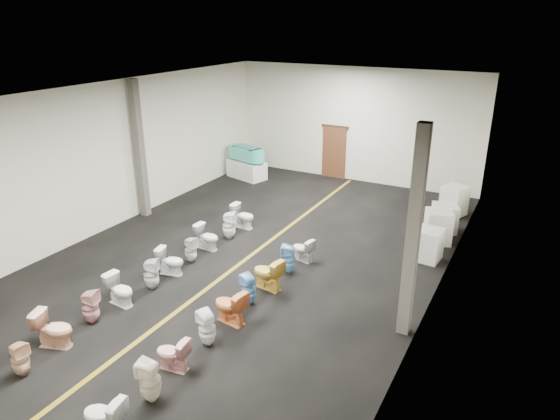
# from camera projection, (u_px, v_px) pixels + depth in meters

# --- Properties ---
(floor) EXTENTS (16.00, 16.00, 0.00)m
(floor) POSITION_uv_depth(u_px,v_px,m) (250.00, 256.00, 14.00)
(floor) COLOR black
(floor) RESTS_ON ground
(ceiling) EXTENTS (16.00, 16.00, 0.00)m
(ceiling) POSITION_uv_depth(u_px,v_px,m) (246.00, 93.00, 12.36)
(ceiling) COLOR black
(ceiling) RESTS_ON ground
(wall_back) EXTENTS (10.00, 0.00, 10.00)m
(wall_back) POSITION_uv_depth(u_px,v_px,m) (355.00, 125.00, 19.74)
(wall_back) COLOR beige
(wall_back) RESTS_ON ground
(wall_left) EXTENTS (0.00, 16.00, 16.00)m
(wall_left) POSITION_uv_depth(u_px,v_px,m) (111.00, 156.00, 15.39)
(wall_left) COLOR beige
(wall_left) RESTS_ON ground
(wall_right) EXTENTS (0.00, 16.00, 16.00)m
(wall_right) POSITION_uv_depth(u_px,v_px,m) (442.00, 213.00, 10.97)
(wall_right) COLOR beige
(wall_right) RESTS_ON ground
(aisle_stripe) EXTENTS (0.12, 15.60, 0.01)m
(aisle_stripe) POSITION_uv_depth(u_px,v_px,m) (250.00, 256.00, 14.00)
(aisle_stripe) COLOR olive
(aisle_stripe) RESTS_ON floor
(back_door) EXTENTS (1.00, 0.10, 2.10)m
(back_door) POSITION_uv_depth(u_px,v_px,m) (334.00, 152.00, 20.48)
(back_door) COLOR #562D19
(back_door) RESTS_ON floor
(door_frame) EXTENTS (1.15, 0.08, 0.10)m
(door_frame) POSITION_uv_depth(u_px,v_px,m) (335.00, 127.00, 20.10)
(door_frame) COLOR #331C11
(door_frame) RESTS_ON back_door
(column_left) EXTENTS (0.25, 0.25, 4.50)m
(column_left) POSITION_uv_depth(u_px,v_px,m) (139.00, 150.00, 16.10)
(column_left) COLOR #59544C
(column_left) RESTS_ON floor
(column_right) EXTENTS (0.25, 0.25, 4.50)m
(column_right) POSITION_uv_depth(u_px,v_px,m) (413.00, 235.00, 9.85)
(column_right) COLOR #59544C
(column_right) RESTS_ON floor
(display_table) EXTENTS (1.79, 1.23, 0.73)m
(display_table) POSITION_uv_depth(u_px,v_px,m) (247.00, 169.00, 20.61)
(display_table) COLOR white
(display_table) RESTS_ON floor
(bathtub) EXTENTS (1.82, 0.98, 0.55)m
(bathtub) POSITION_uv_depth(u_px,v_px,m) (246.00, 153.00, 20.36)
(bathtub) COLOR #47CDB9
(bathtub) RESTS_ON display_table
(appliance_crate_a) EXTENTS (0.76, 0.76, 0.89)m
(appliance_crate_a) POSITION_uv_depth(u_px,v_px,m) (428.00, 244.00, 13.66)
(appliance_crate_a) COLOR silver
(appliance_crate_a) RESTS_ON floor
(appliance_crate_b) EXTENTS (0.93, 0.93, 0.99)m
(appliance_crate_b) POSITION_uv_depth(u_px,v_px,m) (438.00, 227.00, 14.70)
(appliance_crate_b) COLOR silver
(appliance_crate_b) RESTS_ON floor
(appliance_crate_c) EXTENTS (0.94, 0.94, 0.84)m
(appliance_crate_c) POSITION_uv_depth(u_px,v_px,m) (444.00, 218.00, 15.51)
(appliance_crate_c) COLOR silver
(appliance_crate_c) RESTS_ON floor
(appliance_crate_d) EXTENTS (0.92, 0.92, 1.01)m
(appliance_crate_d) POSITION_uv_depth(u_px,v_px,m) (454.00, 200.00, 16.74)
(appliance_crate_d) COLOR white
(appliance_crate_d) RESTS_ON floor
(toilet_left_1) EXTENTS (0.37, 0.36, 0.72)m
(toilet_left_1) POSITION_uv_depth(u_px,v_px,m) (20.00, 359.00, 9.25)
(toilet_left_1) COLOR #E3AC87
(toilet_left_1) RESTS_ON floor
(toilet_left_2) EXTENTS (0.88, 0.67, 0.79)m
(toilet_left_2) POSITION_uv_depth(u_px,v_px,m) (54.00, 329.00, 10.06)
(toilet_left_2) COLOR #F8B892
(toilet_left_2) RESTS_ON floor
(toilet_left_3) EXTENTS (0.46, 0.45, 0.80)m
(toilet_left_3) POSITION_uv_depth(u_px,v_px,m) (90.00, 307.00, 10.83)
(toilet_left_3) COLOR #CF9590
(toilet_left_3) RESTS_ON floor
(toilet_left_4) EXTENTS (0.77, 0.48, 0.75)m
(toilet_left_4) POSITION_uv_depth(u_px,v_px,m) (120.00, 290.00, 11.54)
(toilet_left_4) COLOR white
(toilet_left_4) RESTS_ON floor
(toilet_left_5) EXTENTS (0.48, 0.47, 0.81)m
(toilet_left_5) POSITION_uv_depth(u_px,v_px,m) (151.00, 274.00, 12.19)
(toilet_left_5) COLOR silver
(toilet_left_5) RESTS_ON floor
(toilet_left_6) EXTENTS (0.78, 0.54, 0.72)m
(toilet_left_6) POSITION_uv_depth(u_px,v_px,m) (171.00, 261.00, 12.92)
(toilet_left_6) COLOR white
(toilet_left_6) RESTS_ON floor
(toilet_left_7) EXTENTS (0.38, 0.37, 0.73)m
(toilet_left_7) POSITION_uv_depth(u_px,v_px,m) (191.00, 250.00, 13.54)
(toilet_left_7) COLOR silver
(toilet_left_7) RESTS_ON floor
(toilet_left_8) EXTENTS (0.74, 0.45, 0.74)m
(toilet_left_8) POSITION_uv_depth(u_px,v_px,m) (207.00, 237.00, 14.31)
(toilet_left_8) COLOR white
(toilet_left_8) RESTS_ON floor
(toilet_left_9) EXTENTS (0.50, 0.50, 0.86)m
(toilet_left_9) POSITION_uv_depth(u_px,v_px,m) (229.00, 225.00, 14.95)
(toilet_left_9) COLOR white
(toilet_left_9) RESTS_ON floor
(toilet_left_10) EXTENTS (0.77, 0.46, 0.77)m
(toilet_left_10) POSITION_uv_depth(u_px,v_px,m) (243.00, 216.00, 15.77)
(toilet_left_10) COLOR white
(toilet_left_10) RESTS_ON floor
(toilet_right_1) EXTENTS (0.79, 0.53, 0.74)m
(toilet_right_1) POSITION_uv_depth(u_px,v_px,m) (104.00, 416.00, 7.90)
(toilet_right_1) COLOR white
(toilet_right_1) RESTS_ON floor
(toilet_right_2) EXTENTS (0.45, 0.44, 0.82)m
(toilet_right_2) POSITION_uv_depth(u_px,v_px,m) (150.00, 381.00, 8.61)
(toilet_right_2) COLOR #F4E9CB
(toilet_right_2) RESTS_ON floor
(toilet_right_3) EXTENTS (0.71, 0.46, 0.69)m
(toilet_right_3) POSITION_uv_depth(u_px,v_px,m) (173.00, 354.00, 9.41)
(toilet_right_3) COLOR #F0ABA9
(toilet_right_3) RESTS_ON floor
(toilet_right_4) EXTENTS (0.47, 0.46, 0.77)m
(toilet_right_4) POSITION_uv_depth(u_px,v_px,m) (207.00, 328.00, 10.10)
(toilet_right_4) COLOR white
(toilet_right_4) RESTS_ON floor
(toilet_right_5) EXTENTS (0.85, 0.56, 0.81)m
(toilet_right_5) POSITION_uv_depth(u_px,v_px,m) (230.00, 306.00, 10.84)
(toilet_right_5) COLOR orange
(toilet_right_5) RESTS_ON floor
(toilet_right_6) EXTENTS (0.45, 0.45, 0.75)m
(toilet_right_6) POSITION_uv_depth(u_px,v_px,m) (248.00, 290.00, 11.55)
(toilet_right_6) COLOR #66A2D5
(toilet_right_6) RESTS_ON floor
(toilet_right_7) EXTENTS (0.88, 0.59, 0.83)m
(toilet_right_7) POSITION_uv_depth(u_px,v_px,m) (268.00, 273.00, 12.20)
(toilet_right_7) COLOR gold
(toilet_right_7) RESTS_ON floor
(toilet_right_8) EXTENTS (0.45, 0.44, 0.80)m
(toilet_right_8) POSITION_uv_depth(u_px,v_px,m) (289.00, 259.00, 12.93)
(toilet_right_8) COLOR #70AED9
(toilet_right_8) RESTS_ON floor
(toilet_right_9) EXTENTS (0.72, 0.51, 0.66)m
(toilet_right_9) POSITION_uv_depth(u_px,v_px,m) (303.00, 249.00, 13.64)
(toilet_right_9) COLOR silver
(toilet_right_9) RESTS_ON floor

